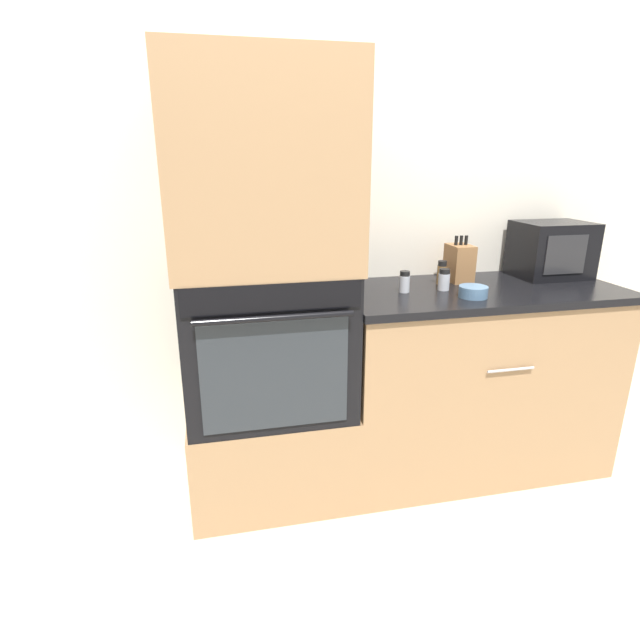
% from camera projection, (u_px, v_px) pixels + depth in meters
% --- Properties ---
extents(ground_plane, '(12.00, 12.00, 0.00)m').
position_uv_depth(ground_plane, '(361.00, 515.00, 2.23)').
color(ground_plane, beige).
extents(wall_back, '(8.00, 0.05, 2.50)m').
position_uv_depth(wall_back, '(330.00, 216.00, 2.42)').
color(wall_back, silver).
rests_on(wall_back, ground_plane).
extents(oven_cabinet_base, '(0.73, 0.60, 0.45)m').
position_uv_depth(oven_cabinet_base, '(270.00, 445.00, 2.36)').
color(oven_cabinet_base, '#A87F56').
rests_on(oven_cabinet_base, ground_plane).
extents(wall_oven, '(0.70, 0.64, 0.63)m').
position_uv_depth(wall_oven, '(266.00, 338.00, 2.19)').
color(wall_oven, black).
rests_on(wall_oven, oven_cabinet_base).
extents(oven_cabinet_upper, '(0.73, 0.60, 0.80)m').
position_uv_depth(oven_cabinet_upper, '(260.00, 168.00, 1.97)').
color(oven_cabinet_upper, '#A87F56').
rests_on(oven_cabinet_upper, wall_oven).
extents(counter_unit, '(1.33, 0.63, 0.94)m').
position_uv_depth(counter_unit, '(471.00, 378.00, 2.49)').
color(counter_unit, '#A87F56').
rests_on(counter_unit, ground_plane).
extents(microwave, '(0.35, 0.28, 0.28)m').
position_uv_depth(microwave, '(551.00, 250.00, 2.52)').
color(microwave, black).
rests_on(microwave, counter_unit).
extents(knife_block, '(0.10, 0.14, 0.22)m').
position_uv_depth(knife_block, '(459.00, 263.00, 2.44)').
color(knife_block, olive).
rests_on(knife_block, counter_unit).
extents(bowl, '(0.12, 0.12, 0.05)m').
position_uv_depth(bowl, '(473.00, 292.00, 2.18)').
color(bowl, '#517599').
rests_on(bowl, counter_unit).
extents(condiment_jar_near, '(0.05, 0.05, 0.11)m').
position_uv_depth(condiment_jar_near, '(442.00, 273.00, 2.39)').
color(condiment_jar_near, brown).
rests_on(condiment_jar_near, counter_unit).
extents(condiment_jar_mid, '(0.05, 0.05, 0.10)m').
position_uv_depth(condiment_jar_mid, '(404.00, 282.00, 2.25)').
color(condiment_jar_mid, silver).
rests_on(condiment_jar_mid, counter_unit).
extents(condiment_jar_far, '(0.05, 0.05, 0.10)m').
position_uv_depth(condiment_jar_far, '(444.00, 280.00, 2.29)').
color(condiment_jar_far, silver).
rests_on(condiment_jar_far, counter_unit).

